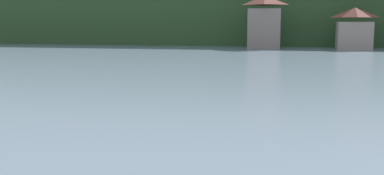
% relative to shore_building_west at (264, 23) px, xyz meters
% --- Properties ---
extents(wooded_hillside, '(352.00, 44.46, 23.52)m').
position_rel_shore_building_west_xyz_m(wooded_hillside, '(19.48, 30.80, 1.05)').
color(wooded_hillside, '#2D4C28').
rests_on(wooded_hillside, ground_plane).
extents(shore_building_west, '(5.86, 4.63, 9.14)m').
position_rel_shore_building_west_xyz_m(shore_building_west, '(0.00, 0.00, 0.00)').
color(shore_building_west, gray).
rests_on(shore_building_west, ground_plane).
extents(shore_building_westcentral, '(5.90, 5.04, 7.06)m').
position_rel_shore_building_west_xyz_m(shore_building_westcentral, '(15.12, 0.20, -1.00)').
color(shore_building_westcentral, gray).
rests_on(shore_building_westcentral, ground_plane).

